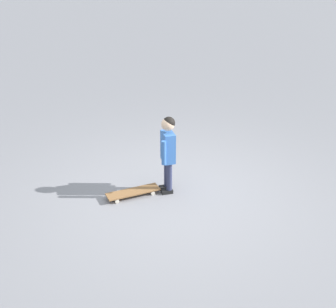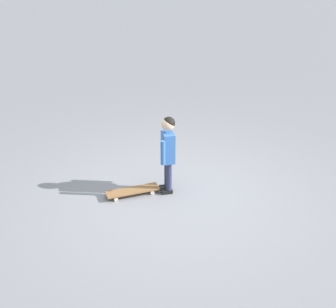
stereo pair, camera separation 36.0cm
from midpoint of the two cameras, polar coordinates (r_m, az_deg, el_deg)
The scene contains 3 objects.
ground_plane at distance 5.94m, azimuth 3.03°, elevation -5.52°, with size 50.00×50.00×0.00m, color gray.
child_person at distance 5.78m, azimuth 1.77°, elevation 0.92°, with size 0.20×0.38×1.06m.
skateboard at distance 5.97m, azimuth -2.77°, elevation -4.71°, with size 0.73×0.35×0.07m.
Camera 2 is at (-0.72, -5.03, 3.08)m, focal length 48.17 mm.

